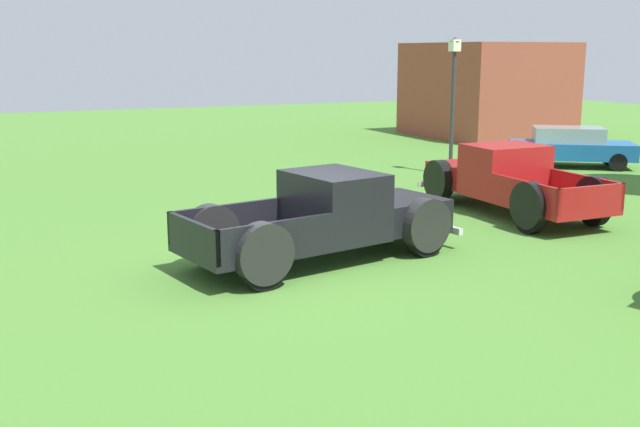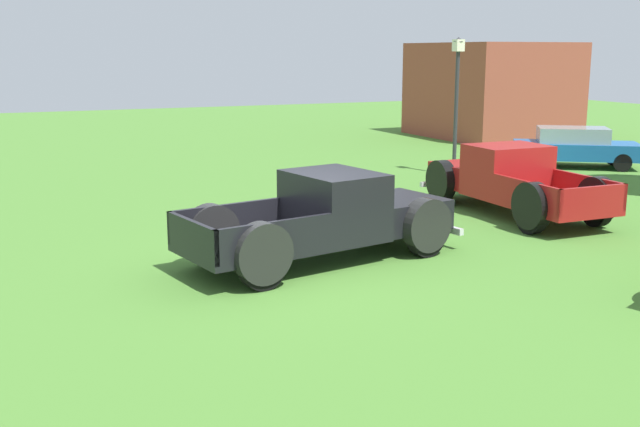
% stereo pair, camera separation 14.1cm
% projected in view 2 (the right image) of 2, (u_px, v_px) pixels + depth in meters
% --- Properties ---
extents(ground_plane, '(80.00, 80.00, 0.00)m').
position_uv_depth(ground_plane, '(299.00, 267.00, 13.69)').
color(ground_plane, '#477A2D').
extents(pickup_truck_foreground, '(2.91, 5.62, 1.64)m').
position_uv_depth(pickup_truck_foreground, '(337.00, 217.00, 14.19)').
color(pickup_truck_foreground, black).
rests_on(pickup_truck_foreground, ground_plane).
extents(pickup_truck_behind_left, '(5.37, 2.17, 1.63)m').
position_uv_depth(pickup_truck_behind_left, '(505.00, 180.00, 18.33)').
color(pickup_truck_behind_left, maroon).
rests_on(pickup_truck_behind_left, ground_plane).
extents(sedan_distant_a, '(3.63, 4.23, 1.34)m').
position_uv_depth(sedan_distant_a, '(575.00, 146.00, 25.41)').
color(sedan_distant_a, '#195699').
rests_on(sedan_distant_a, ground_plane).
extents(lamp_post_near, '(0.36, 0.36, 4.25)m').
position_uv_depth(lamp_post_near, '(456.00, 104.00, 23.49)').
color(lamp_post_near, '#2D2D33').
rests_on(lamp_post_near, ground_plane).
extents(brick_pavilion, '(6.46, 5.45, 4.19)m').
position_uv_depth(brick_pavilion, '(491.00, 90.00, 34.36)').
color(brick_pavilion, brown).
rests_on(brick_pavilion, ground_plane).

